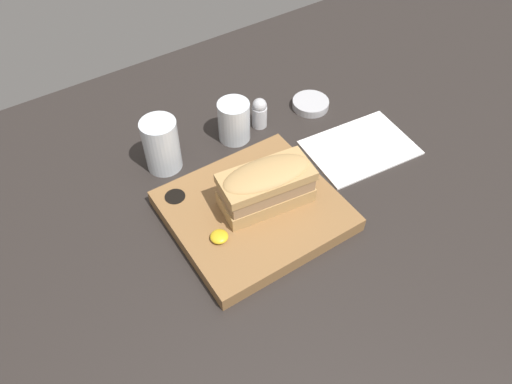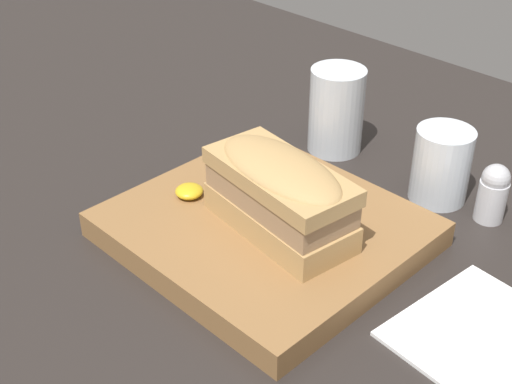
{
  "view_description": "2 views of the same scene",
  "coord_description": "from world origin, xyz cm",
  "px_view_note": "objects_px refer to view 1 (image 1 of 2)",
  "views": [
    {
      "loc": [
        -34.92,
        -43.51,
        70.45
      ],
      "look_at": [
        -5.73,
        1.09,
        10.41
      ],
      "focal_mm": 35.0,
      "sensor_mm": 36.0,
      "label": 1
    },
    {
      "loc": [
        36.26,
        -39.53,
        46.08
      ],
      "look_at": [
        -4.3,
        0.76,
        9.17
      ],
      "focal_mm": 50.0,
      "sensor_mm": 36.0,
      "label": 2
    }
  ],
  "objects_px": {
    "water_glass": "(162,148)",
    "napkin": "(360,148)",
    "wine_glass": "(234,122)",
    "condiment_dish": "(311,104)",
    "sandwich": "(266,184)",
    "salt_shaker": "(259,112)",
    "serving_board": "(253,211)"
  },
  "relations": [
    {
      "from": "water_glass",
      "to": "wine_glass",
      "type": "bearing_deg",
      "value": -1.79
    },
    {
      "from": "sandwich",
      "to": "salt_shaker",
      "type": "relative_size",
      "value": 2.47
    },
    {
      "from": "wine_glass",
      "to": "napkin",
      "type": "xyz_separation_m",
      "value": [
        0.19,
        -0.17,
        -0.04
      ]
    },
    {
      "from": "napkin",
      "to": "water_glass",
      "type": "bearing_deg",
      "value": 153.78
    },
    {
      "from": "serving_board",
      "to": "salt_shaker",
      "type": "bearing_deg",
      "value": 54.08
    },
    {
      "from": "condiment_dish",
      "to": "sandwich",
      "type": "bearing_deg",
      "value": -142.15
    },
    {
      "from": "sandwich",
      "to": "salt_shaker",
      "type": "distance_m",
      "value": 0.24
    },
    {
      "from": "sandwich",
      "to": "wine_glass",
      "type": "bearing_deg",
      "value": 73.89
    },
    {
      "from": "serving_board",
      "to": "wine_glass",
      "type": "xyz_separation_m",
      "value": [
        0.08,
        0.19,
        0.02
      ]
    },
    {
      "from": "wine_glass",
      "to": "salt_shaker",
      "type": "height_order",
      "value": "wine_glass"
    },
    {
      "from": "water_glass",
      "to": "salt_shaker",
      "type": "relative_size",
      "value": 1.6
    },
    {
      "from": "water_glass",
      "to": "napkin",
      "type": "bearing_deg",
      "value": -26.22
    },
    {
      "from": "sandwich",
      "to": "salt_shaker",
      "type": "xyz_separation_m",
      "value": [
        0.12,
        0.2,
        -0.04
      ]
    },
    {
      "from": "serving_board",
      "to": "wine_glass",
      "type": "relative_size",
      "value": 3.33
    },
    {
      "from": "sandwich",
      "to": "serving_board",
      "type": "bearing_deg",
      "value": 170.2
    },
    {
      "from": "condiment_dish",
      "to": "salt_shaker",
      "type": "bearing_deg",
      "value": 175.05
    },
    {
      "from": "serving_board",
      "to": "water_glass",
      "type": "xyz_separation_m",
      "value": [
        -0.07,
        0.2,
        0.03
      ]
    },
    {
      "from": "water_glass",
      "to": "napkin",
      "type": "xyz_separation_m",
      "value": [
        0.35,
        -0.17,
        -0.04
      ]
    },
    {
      "from": "salt_shaker",
      "to": "wine_glass",
      "type": "bearing_deg",
      "value": -176.95
    },
    {
      "from": "serving_board",
      "to": "napkin",
      "type": "distance_m",
      "value": 0.27
    },
    {
      "from": "salt_shaker",
      "to": "serving_board",
      "type": "bearing_deg",
      "value": -125.92
    },
    {
      "from": "serving_board",
      "to": "condiment_dish",
      "type": "relative_size",
      "value": 3.6
    },
    {
      "from": "salt_shaker",
      "to": "condiment_dish",
      "type": "height_order",
      "value": "salt_shaker"
    },
    {
      "from": "wine_glass",
      "to": "salt_shaker",
      "type": "relative_size",
      "value": 1.27
    },
    {
      "from": "serving_board",
      "to": "wine_glass",
      "type": "height_order",
      "value": "wine_glass"
    },
    {
      "from": "sandwich",
      "to": "salt_shaker",
      "type": "bearing_deg",
      "value": 59.23
    },
    {
      "from": "salt_shaker",
      "to": "water_glass",
      "type": "bearing_deg",
      "value": 179.61
    },
    {
      "from": "water_glass",
      "to": "condiment_dish",
      "type": "distance_m",
      "value": 0.34
    },
    {
      "from": "wine_glass",
      "to": "napkin",
      "type": "relative_size",
      "value": 0.39
    },
    {
      "from": "serving_board",
      "to": "wine_glass",
      "type": "bearing_deg",
      "value": 67.52
    },
    {
      "from": "serving_board",
      "to": "salt_shaker",
      "type": "height_order",
      "value": "salt_shaker"
    },
    {
      "from": "condiment_dish",
      "to": "napkin",
      "type": "bearing_deg",
      "value": -88.68
    }
  ]
}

